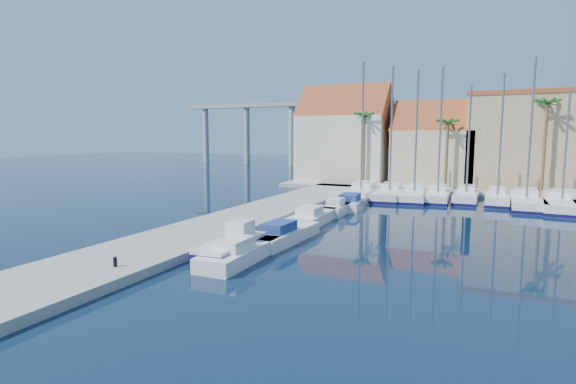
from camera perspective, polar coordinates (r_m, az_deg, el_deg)
ground at (r=18.05m, az=-8.19°, el=-15.42°), size 260.00×260.00×0.00m
quay_west at (r=33.56m, az=-8.63°, el=-4.33°), size 6.00×77.00×0.50m
shore_north at (r=62.30m, az=25.33°, el=0.38°), size 54.00×16.00×0.50m
bollard at (r=23.89m, az=-21.09°, el=-8.28°), size 0.19×0.19×0.48m
fishing_boat at (r=25.87m, az=-7.02°, el=-6.86°), size 2.23×5.74×1.97m
motorboat_west_0 at (r=25.17m, az=-6.20°, el=-7.59°), size 2.21×6.49×1.40m
motorboat_west_1 at (r=29.49m, az=-0.66°, el=-5.35°), size 2.52×6.93×1.40m
motorboat_west_2 at (r=35.69m, az=3.10°, el=-3.15°), size 2.39×6.88×1.40m
motorboat_west_3 at (r=40.32m, az=6.25°, el=-1.98°), size 1.98×5.55×1.40m
motorboat_west_4 at (r=43.78m, az=8.02°, el=-1.27°), size 3.09×7.66×1.40m
sailboat_0 at (r=51.63m, az=9.41°, el=0.07°), size 3.71×11.98×14.85m
sailboat_1 at (r=51.01m, az=12.86°, el=-0.08°), size 3.43×10.49×14.16m
sailboat_2 at (r=50.69m, az=15.78°, el=-0.22°), size 3.30×10.06×13.65m
sailboat_3 at (r=50.59m, az=18.51°, el=-0.30°), size 2.73×9.05×13.90m
sailboat_4 at (r=51.16m, az=21.71°, el=-0.39°), size 2.36×8.86×12.07m
sailboat_5 at (r=50.64m, az=25.04°, el=-0.60°), size 2.28×8.34×12.96m
sailboat_6 at (r=49.98m, az=27.95°, el=-0.91°), size 3.13×11.12×14.21m
sailboat_7 at (r=50.15m, az=31.37°, el=-1.14°), size 3.95×12.24×11.03m
building_0 at (r=63.87m, az=7.30°, el=6.81°), size 12.30×9.00×13.50m
building_1 at (r=61.38m, az=18.08°, el=5.35°), size 10.30×8.00×11.00m
building_2 at (r=62.06m, az=28.41°, el=5.75°), size 14.20×10.20×11.50m
palm_0 at (r=57.99m, az=9.66°, el=9.25°), size 2.60×2.60×10.15m
palm_1 at (r=56.19m, az=19.63°, el=8.04°), size 2.60×2.60×9.15m
palm_2 at (r=56.23m, az=30.05°, el=9.42°), size 2.60×2.60×11.15m
viaduct at (r=107.42m, az=-2.02°, el=8.99°), size 48.00×2.20×14.45m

